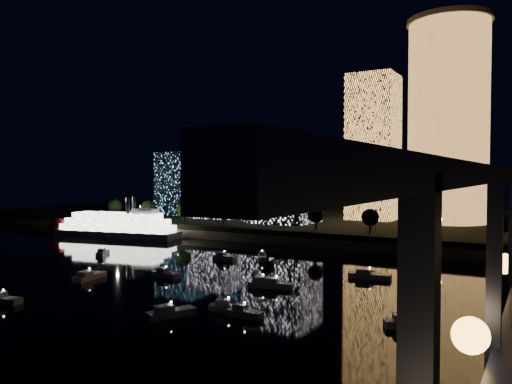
# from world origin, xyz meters

# --- Properties ---
(ground) EXTENTS (520.00, 520.00, 0.00)m
(ground) POSITION_xyz_m (0.00, 0.00, 0.00)
(ground) COLOR black
(ground) RESTS_ON ground
(far_bank) EXTENTS (420.00, 160.00, 5.00)m
(far_bank) POSITION_xyz_m (0.00, 160.00, 2.50)
(far_bank) COLOR black
(far_bank) RESTS_ON ground
(seawall) EXTENTS (420.00, 6.00, 3.00)m
(seawall) POSITION_xyz_m (0.00, 82.00, 1.50)
(seawall) COLOR #6B5E4C
(seawall) RESTS_ON ground
(tower_cylindrical) EXTENTS (34.00, 34.00, 84.32)m
(tower_cylindrical) POSITION_xyz_m (25.68, 142.88, 47.29)
(tower_cylindrical) COLOR #FFAB51
(tower_cylindrical) RESTS_ON far_bank
(tower_rectangular) EXTENTS (20.18, 20.18, 64.20)m
(tower_rectangular) POSITION_xyz_m (-5.58, 141.74, 37.10)
(tower_rectangular) COLOR #FFAB51
(tower_rectangular) RESTS_ON far_bank
(midrise_blocks) EXTENTS (87.72, 50.15, 41.63)m
(midrise_blocks) POSITION_xyz_m (-64.26, 121.47, 21.98)
(midrise_blocks) COLOR white
(midrise_blocks) RESTS_ON far_bank
(riverboat) EXTENTS (56.79, 21.80, 16.78)m
(riverboat) POSITION_xyz_m (-89.01, 65.89, 4.30)
(riverboat) COLOR silver
(riverboat) RESTS_ON ground
(motorboats) EXTENTS (107.16, 80.59, 2.78)m
(motorboats) POSITION_xyz_m (-5.22, 12.21, 0.81)
(motorboats) COLOR silver
(motorboats) RESTS_ON ground
(esplanade_trees) EXTENTS (166.28, 6.51, 8.75)m
(esplanade_trees) POSITION_xyz_m (-33.62, 88.00, 10.47)
(esplanade_trees) COLOR black
(esplanade_trees) RESTS_ON far_bank
(street_lamps) EXTENTS (132.70, 0.70, 5.65)m
(street_lamps) POSITION_xyz_m (-34.00, 94.00, 9.02)
(street_lamps) COLOR black
(street_lamps) RESTS_ON far_bank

